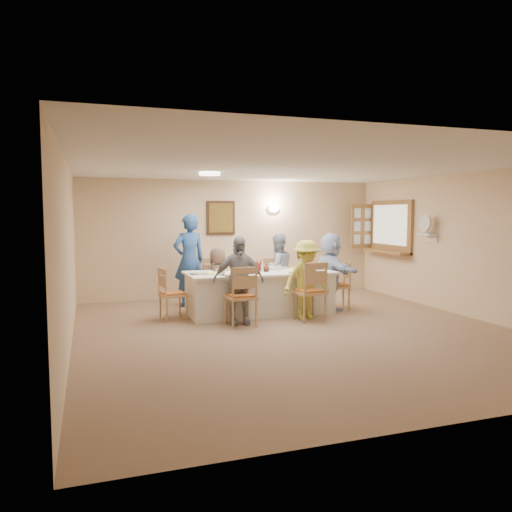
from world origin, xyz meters
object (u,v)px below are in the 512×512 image
object	(u,v)px
chair_front_left	(241,296)
diner_back_right	(277,270)
chair_back_right	(275,281)
caregiver	(189,260)
diner_back_left	(218,278)
diner_right_end	(331,271)
serving_hatch	(391,227)
desk_fan	(427,226)
dining_table	(260,293)
diner_front_left	(238,280)
chair_left_end	(173,293)
chair_back_left	(216,283)
diner_front_right	(306,280)
chair_front_right	(309,291)
condiment_ketchup	(257,266)
chair_right_end	(337,285)

from	to	relation	value
chair_front_left	diner_back_right	xyz separation A→B (m)	(1.20, 1.48, 0.21)
chair_back_right	caregiver	bearing A→B (deg)	172.76
diner_back_left	diner_right_end	bearing A→B (deg)	151.27
serving_hatch	chair_front_left	size ratio (longest dim) A/B	1.54
desk_fan	diner_back_left	size ratio (longest dim) A/B	0.26
dining_table	chair_back_right	xyz separation A→B (m)	(0.60, 0.80, 0.07)
serving_hatch	diner_right_end	distance (m)	2.24
diner_front_left	diner_right_end	size ratio (longest dim) A/B	1.00
diner_back_right	desk_fan	bearing A→B (deg)	147.43
chair_front_left	diner_back_left	bearing A→B (deg)	-91.50
diner_back_right	caregiver	xyz separation A→B (m)	(-1.65, 0.47, 0.19)
desk_fan	chair_left_end	distance (m)	4.90
chair_back_left	diner_front_right	world-z (taller)	diner_front_right
chair_left_end	diner_front_right	xyz separation A→B (m)	(2.15, -0.68, 0.23)
dining_table	diner_right_end	world-z (taller)	diner_right_end
chair_back_left	chair_front_right	xyz separation A→B (m)	(1.20, -1.60, 0.03)
chair_left_end	condiment_ketchup	bearing A→B (deg)	-99.70
serving_hatch	diner_right_end	bearing A→B (deg)	-154.09
chair_back_left	desk_fan	bearing A→B (deg)	-25.29
diner_front_left	caregiver	xyz separation A→B (m)	(-0.45, 1.83, 0.17)
chair_back_right	chair_right_end	size ratio (longest dim) A/B	1.00
chair_left_end	diner_right_end	xyz separation A→B (m)	(2.97, 0.00, 0.27)
dining_table	chair_front_right	world-z (taller)	chair_front_right
dining_table	chair_back_left	xyz separation A→B (m)	(-0.60, 0.80, 0.10)
chair_back_left	chair_front_right	size ratio (longest dim) A/B	0.95
chair_left_end	chair_right_end	xyz separation A→B (m)	(3.10, 0.00, 0.01)
caregiver	chair_front_left	bearing A→B (deg)	88.54
serving_hatch	chair_back_right	world-z (taller)	serving_hatch
serving_hatch	chair_back_right	size ratio (longest dim) A/B	1.66
dining_table	condiment_ketchup	xyz separation A→B (m)	(-0.05, 0.01, 0.48)
dining_table	chair_front_left	size ratio (longest dim) A/B	2.69
desk_fan	chair_front_left	bearing A→B (deg)	-174.46
chair_back_right	diner_back_left	distance (m)	1.21
diner_back_right	diner_right_end	distance (m)	1.07
diner_front_left	caregiver	distance (m)	1.89
dining_table	condiment_ketchup	size ratio (longest dim) A/B	12.59
chair_front_right	diner_front_left	world-z (taller)	diner_front_left
chair_back_right	condiment_ketchup	size ratio (longest dim) A/B	4.34
diner_front_right	caregiver	world-z (taller)	caregiver
dining_table	chair_left_end	world-z (taller)	chair_left_end
diner_front_right	condiment_ketchup	world-z (taller)	diner_front_right
diner_front_left	chair_front_right	bearing A→B (deg)	-1.01
diner_right_end	chair_back_right	bearing A→B (deg)	46.36
diner_back_left	diner_back_right	size ratio (longest dim) A/B	0.83
chair_front_right	chair_right_end	xyz separation A→B (m)	(0.95, 0.80, -0.05)
chair_front_left	chair_front_right	xyz separation A→B (m)	(1.20, 0.00, 0.02)
serving_hatch	chair_back_left	size ratio (longest dim) A/B	1.58
desk_fan	chair_front_right	bearing A→B (deg)	-171.93
chair_right_end	diner_right_end	size ratio (longest dim) A/B	0.63
diner_front_left	diner_front_right	bearing A→B (deg)	4.70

